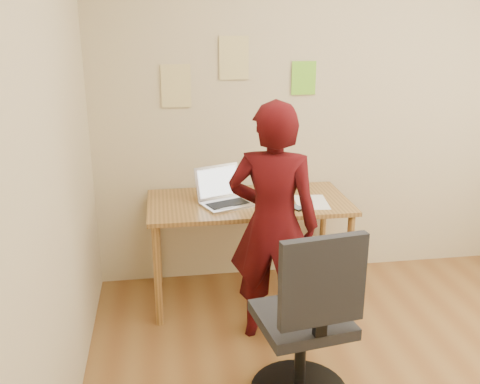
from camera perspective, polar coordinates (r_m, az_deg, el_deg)
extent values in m
cube|color=#C4B38F|center=(4.11, 9.30, 9.40)|extent=(3.50, 0.04, 2.70)
cube|color=#C4B38F|center=(2.25, -21.65, 0.97)|extent=(0.04, 3.50, 2.70)
cube|color=olive|center=(3.74, 0.91, -1.14)|extent=(1.40, 0.70, 0.03)
cylinder|color=olive|center=(3.56, -8.79, -8.86)|extent=(0.05, 0.05, 0.71)
cylinder|color=olive|center=(3.77, 11.52, -7.43)|extent=(0.05, 0.05, 0.71)
cylinder|color=olive|center=(4.11, -8.83, -5.07)|extent=(0.05, 0.05, 0.71)
cylinder|color=olive|center=(4.29, 8.83, -4.03)|extent=(0.05, 0.05, 0.71)
cube|color=#B9B9C0|center=(3.64, -1.28, -1.32)|extent=(0.40, 0.34, 0.02)
cube|color=black|center=(3.64, -1.28, -1.18)|extent=(0.30, 0.22, 0.00)
cube|color=#B9B9C0|center=(3.72, -2.39, 1.10)|extent=(0.34, 0.19, 0.23)
cube|color=white|center=(3.72, -2.39, 1.10)|extent=(0.29, 0.16, 0.19)
cube|color=white|center=(3.74, 7.62, -1.07)|extent=(0.25, 0.33, 0.00)
cube|color=black|center=(3.61, 5.96, -1.65)|extent=(0.12, 0.15, 0.01)
cube|color=#3F4C59|center=(3.60, 5.96, -1.57)|extent=(0.10, 0.12, 0.00)
cube|color=#D4C17E|center=(3.87, -6.84, 11.16)|extent=(0.21, 0.00, 0.30)
cube|color=#D4C17E|center=(3.88, -0.65, 14.11)|extent=(0.21, 0.00, 0.30)
cube|color=#79D22F|center=(4.00, 6.81, 11.98)|extent=(0.18, 0.00, 0.24)
cube|color=black|center=(2.88, 6.60, -13.32)|extent=(0.51, 0.51, 0.06)
cube|color=black|center=(2.55, 8.82, -9.43)|extent=(0.43, 0.11, 0.45)
cube|color=black|center=(2.66, 8.53, -13.74)|extent=(0.07, 0.05, 0.12)
cylinder|color=black|center=(3.01, 6.43, -17.28)|extent=(0.06, 0.06, 0.45)
imported|color=#3A070A|center=(3.25, 3.55, -3.51)|extent=(0.65, 0.53, 1.53)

